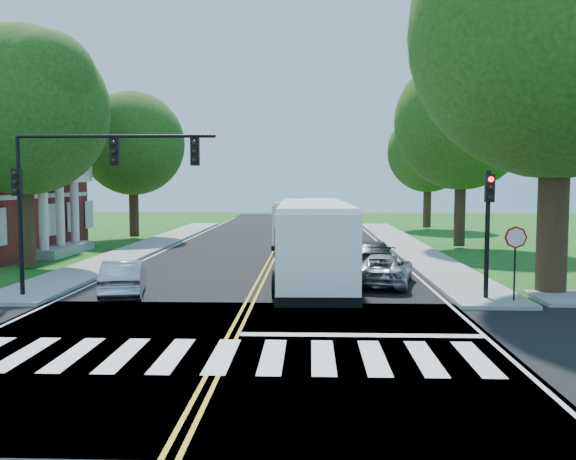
{
  "coord_description": "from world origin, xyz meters",
  "views": [
    {
      "loc": [
        2.09,
        -14.67,
        4.13
      ],
      "look_at": [
        1.27,
        7.62,
        2.4
      ],
      "focal_mm": 38.0,
      "sensor_mm": 36.0,
      "label": 1
    }
  ],
  "objects_px": {
    "dark_sedan": "(372,255)",
    "signal_ne": "(488,217)",
    "signal_nw": "(83,176)",
    "bus_follow": "(309,221)",
    "hatchback": "(124,278)",
    "suv": "(384,269)",
    "bus_lead": "(313,240)"
  },
  "relations": [
    {
      "from": "dark_sedan",
      "to": "signal_ne",
      "type": "bearing_deg",
      "value": 113.08
    },
    {
      "from": "signal_nw",
      "to": "bus_follow",
      "type": "xyz_separation_m",
      "value": [
        7.84,
        19.4,
        -2.8
      ]
    },
    {
      "from": "hatchback",
      "to": "suv",
      "type": "relative_size",
      "value": 0.88
    },
    {
      "from": "bus_lead",
      "to": "hatchback",
      "type": "xyz_separation_m",
      "value": [
        -6.9,
        -3.63,
        -1.09
      ]
    },
    {
      "from": "bus_lead",
      "to": "bus_follow",
      "type": "height_order",
      "value": "bus_lead"
    },
    {
      "from": "signal_nw",
      "to": "hatchback",
      "type": "distance_m",
      "value": 3.93
    },
    {
      "from": "hatchback",
      "to": "dark_sedan",
      "type": "height_order",
      "value": "dark_sedan"
    },
    {
      "from": "hatchback",
      "to": "dark_sedan",
      "type": "distance_m",
      "value": 12.16
    },
    {
      "from": "signal_nw",
      "to": "bus_lead",
      "type": "distance_m",
      "value": 9.47
    },
    {
      "from": "signal_nw",
      "to": "bus_follow",
      "type": "distance_m",
      "value": 21.11
    },
    {
      "from": "bus_follow",
      "to": "suv",
      "type": "height_order",
      "value": "bus_follow"
    },
    {
      "from": "bus_follow",
      "to": "dark_sedan",
      "type": "distance_m",
      "value": 11.93
    },
    {
      "from": "signal_nw",
      "to": "signal_ne",
      "type": "bearing_deg",
      "value": 0.05
    },
    {
      "from": "bus_lead",
      "to": "signal_nw",
      "type": "bearing_deg",
      "value": 26.37
    },
    {
      "from": "bus_lead",
      "to": "hatchback",
      "type": "distance_m",
      "value": 7.87
    },
    {
      "from": "signal_nw",
      "to": "suv",
      "type": "xyz_separation_m",
      "value": [
        10.91,
        3.37,
        -3.74
      ]
    },
    {
      "from": "signal_nw",
      "to": "hatchback",
      "type": "height_order",
      "value": "signal_nw"
    },
    {
      "from": "signal_nw",
      "to": "bus_lead",
      "type": "height_order",
      "value": "signal_nw"
    },
    {
      "from": "signal_nw",
      "to": "suv",
      "type": "height_order",
      "value": "signal_nw"
    },
    {
      "from": "hatchback",
      "to": "bus_lead",
      "type": "bearing_deg",
      "value": -164.73
    },
    {
      "from": "bus_lead",
      "to": "dark_sedan",
      "type": "relative_size",
      "value": 2.71
    },
    {
      "from": "bus_lead",
      "to": "suv",
      "type": "relative_size",
      "value": 2.83
    },
    {
      "from": "signal_ne",
      "to": "suv",
      "type": "height_order",
      "value": "signal_ne"
    },
    {
      "from": "hatchback",
      "to": "dark_sedan",
      "type": "relative_size",
      "value": 0.85
    },
    {
      "from": "signal_ne",
      "to": "suv",
      "type": "xyz_separation_m",
      "value": [
        -3.14,
        3.36,
        -2.32
      ]
    },
    {
      "from": "signal_nw",
      "to": "dark_sedan",
      "type": "xyz_separation_m",
      "value": [
        10.89,
        7.9,
        -3.68
      ]
    },
    {
      "from": "suv",
      "to": "signal_ne",
      "type": "bearing_deg",
      "value": 145.66
    },
    {
      "from": "dark_sedan",
      "to": "bus_lead",
      "type": "bearing_deg",
      "value": 53.73
    },
    {
      "from": "bus_follow",
      "to": "dark_sedan",
      "type": "bearing_deg",
      "value": 114.14
    },
    {
      "from": "signal_ne",
      "to": "bus_follow",
      "type": "height_order",
      "value": "signal_ne"
    },
    {
      "from": "bus_lead",
      "to": "hatchback",
      "type": "bearing_deg",
      "value": 26.52
    },
    {
      "from": "signal_ne",
      "to": "bus_lead",
      "type": "xyz_separation_m",
      "value": [
        -5.99,
        4.21,
        -1.21
      ]
    }
  ]
}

